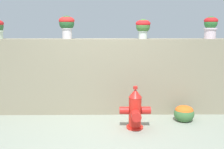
{
  "coord_description": "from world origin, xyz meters",
  "views": [
    {
      "loc": [
        0.13,
        -3.8,
        1.81
      ],
      "look_at": [
        0.17,
        1.06,
        0.86
      ],
      "focal_mm": 39.73,
      "sensor_mm": 36.0,
      "label": 1
    }
  ],
  "objects": [
    {
      "name": "potted_plant_3",
      "position": [
        2.16,
        1.26,
        1.82
      ],
      "size": [
        0.27,
        0.27,
        0.44
      ],
      "color": "silver",
      "rests_on": "stone_wall"
    },
    {
      "name": "potted_plant_1",
      "position": [
        -0.73,
        1.28,
        1.85
      ],
      "size": [
        0.31,
        0.31,
        0.46
      ],
      "color": "silver",
      "rests_on": "stone_wall"
    },
    {
      "name": "fire_hydrant",
      "position": [
        0.58,
        0.38,
        0.34
      ],
      "size": [
        0.55,
        0.44,
        0.77
      ],
      "color": "red",
      "rests_on": "ground"
    },
    {
      "name": "potted_plant_2",
      "position": [
        0.8,
        1.25,
        1.8
      ],
      "size": [
        0.29,
        0.29,
        0.39
      ],
      "color": "silver",
      "rests_on": "stone_wall"
    },
    {
      "name": "ground_plane",
      "position": [
        0.0,
        0.0,
        0.0
      ],
      "size": [
        24.0,
        24.0,
        0.0
      ],
      "primitive_type": "plane",
      "color": "gray"
    },
    {
      "name": "stone_wall",
      "position": [
        0.0,
        1.26,
        0.78
      ],
      "size": [
        5.03,
        0.36,
        1.56
      ],
      "primitive_type": "cube",
      "color": "gray",
      "rests_on": "ground"
    },
    {
      "name": "flower_bush_left",
      "position": [
        1.56,
        0.72,
        0.17
      ],
      "size": [
        0.38,
        0.35,
        0.33
      ],
      "color": "#40703C",
      "rests_on": "ground"
    }
  ]
}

